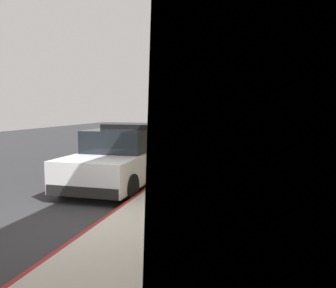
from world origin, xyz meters
TOP-DOWN VIEW (x-y plane):
  - ground_plane at (-4.68, 10.00)m, footprint 30.47×60.00m
  - sidewalk_pavement at (1.32, 10.00)m, footprint 2.65×60.00m
  - curb_painted_edge at (-0.04, 10.00)m, footprint 0.08×60.00m
  - police_cruiser at (-1.09, 3.36)m, footprint 1.94×4.84m
  - parked_car_silver_ahead at (-1.20, 11.04)m, footprint 1.94×4.84m
  - parked_car_dark_far at (-1.02, 18.34)m, footprint 1.94×4.84m
  - fire_hydrant at (0.67, 1.42)m, footprint 0.44×0.40m
  - street_tree at (1.17, 8.84)m, footprint 2.90×2.90m

SIDE VIEW (x-z plane):
  - ground_plane at x=-4.68m, z-range -0.20..0.00m
  - sidewalk_pavement at x=1.32m, z-range 0.00..0.17m
  - curb_painted_edge at x=-0.04m, z-range 0.00..0.17m
  - fire_hydrant at x=0.67m, z-range 0.14..0.90m
  - parked_car_silver_ahead at x=-1.20m, z-range -0.04..1.52m
  - parked_car_dark_far at x=-1.02m, z-range -0.04..1.52m
  - police_cruiser at x=-1.09m, z-range -0.10..1.58m
  - street_tree at x=1.17m, z-range 1.10..5.90m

